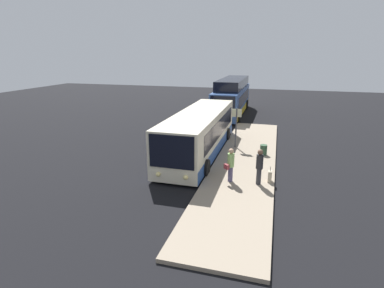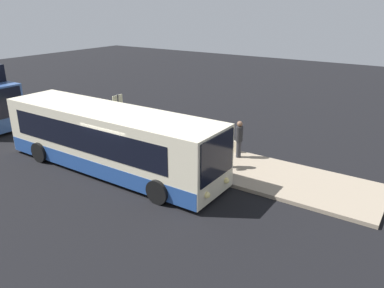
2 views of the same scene
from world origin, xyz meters
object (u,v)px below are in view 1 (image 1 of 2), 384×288
(bus_second, at_px, (232,98))
(passenger_waiting, at_px, (259,165))
(trash_bin, at_px, (263,150))
(bus_lead, at_px, (200,133))
(sign_post, at_px, (236,123))
(suitcase, at_px, (270,176))
(passenger_boarding, at_px, (230,164))

(bus_second, relative_size, passenger_waiting, 6.33)
(passenger_waiting, xyz_separation_m, trash_bin, (-4.67, 0.00, -0.68))
(bus_lead, distance_m, sign_post, 2.66)
(suitcase, height_order, trash_bin, suitcase)
(passenger_waiting, bearing_deg, bus_second, -91.40)
(sign_post, bearing_deg, trash_bin, 58.55)
(passenger_waiting, xyz_separation_m, suitcase, (-0.47, 0.53, -0.72))
(passenger_waiting, xyz_separation_m, sign_post, (-5.87, -1.95, 0.71))
(bus_lead, height_order, bus_second, bus_second)
(passenger_boarding, xyz_separation_m, sign_post, (-5.90, -0.54, 0.76))
(bus_lead, relative_size, trash_bin, 17.20)
(bus_lead, relative_size, passenger_boarding, 6.45)
(passenger_waiting, relative_size, suitcase, 2.25)
(trash_bin, bearing_deg, bus_second, -163.28)
(passenger_waiting, height_order, suitcase, passenger_waiting)
(bus_second, height_order, suitcase, bus_second)
(passenger_boarding, xyz_separation_m, passenger_waiting, (-0.03, 1.41, 0.06))
(bus_lead, xyz_separation_m, sign_post, (-1.48, 2.16, 0.49))
(passenger_boarding, height_order, passenger_waiting, passenger_waiting)
(passenger_waiting, bearing_deg, sign_post, -85.62)
(passenger_boarding, xyz_separation_m, trash_bin, (-4.71, 1.41, -0.62))
(bus_second, xyz_separation_m, passenger_waiting, (18.37, 4.11, -0.52))
(suitcase, bearing_deg, sign_post, -155.30)
(passenger_boarding, relative_size, trash_bin, 2.67)
(bus_lead, height_order, sign_post, sign_post)
(sign_post, bearing_deg, passenger_boarding, 5.23)
(passenger_boarding, relative_size, passenger_waiting, 0.96)
(trash_bin, bearing_deg, passenger_boarding, -16.73)
(bus_lead, height_order, trash_bin, bus_lead)
(bus_lead, xyz_separation_m, bus_second, (-13.98, 0.00, 0.31))
(trash_bin, bearing_deg, bus_lead, -86.06)
(passenger_boarding, height_order, suitcase, passenger_boarding)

